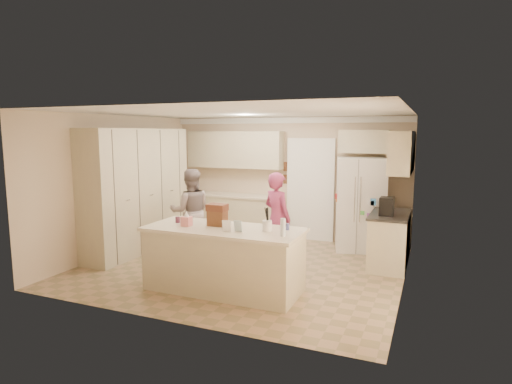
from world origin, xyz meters
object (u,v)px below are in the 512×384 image
at_px(teen_boy, 191,211).
at_px(teen_girl, 277,218).
at_px(utensil_crock, 267,226).
at_px(tissue_box, 187,221).
at_px(coffee_maker, 387,206).
at_px(refrigerator, 360,204).
at_px(dollhouse_body, 217,218).
at_px(island_base, 224,261).

bearing_deg(teen_boy, teen_girl, 146.84).
bearing_deg(utensil_crock, tissue_box, -172.87).
distance_m(coffee_maker, utensil_crock, 2.32).
xyz_separation_m(coffee_maker, teen_boy, (-3.50, -0.41, -0.27)).
height_order(refrigerator, tissue_box, refrigerator).
relative_size(dollhouse_body, teen_boy, 0.16).
bearing_deg(dollhouse_body, utensil_crock, -3.58).
bearing_deg(island_base, coffee_maker, 42.83).
bearing_deg(tissue_box, refrigerator, 56.45).
height_order(utensil_crock, dollhouse_body, dollhouse_body).
bearing_deg(coffee_maker, tissue_box, -142.43).
bearing_deg(teen_girl, dollhouse_body, 100.59).
distance_m(coffee_maker, island_base, 2.87).
xyz_separation_m(refrigerator, tissue_box, (-2.01, -3.04, 0.10)).
height_order(coffee_maker, tissue_box, coffee_maker).
height_order(refrigerator, utensil_crock, refrigerator).
relative_size(island_base, teen_girl, 1.37).
bearing_deg(teen_girl, island_base, 107.13).
distance_m(refrigerator, teen_boy, 3.26).
relative_size(utensil_crock, tissue_box, 1.07).
xyz_separation_m(coffee_maker, utensil_crock, (-1.40, -1.85, -0.07)).
relative_size(utensil_crock, teen_girl, 0.09).
bearing_deg(tissue_box, island_base, 10.30).
height_order(island_base, utensil_crock, utensil_crock).
relative_size(dollhouse_body, teen_girl, 0.16).
xyz_separation_m(refrigerator, dollhouse_body, (-1.61, -2.84, 0.14)).
distance_m(dollhouse_body, teen_boy, 1.92).
bearing_deg(utensil_crock, island_base, -175.60).
bearing_deg(island_base, utensil_crock, 4.40).
distance_m(refrigerator, coffee_maker, 1.20).
relative_size(teen_boy, teen_girl, 1.00).
distance_m(refrigerator, island_base, 3.31).
height_order(teen_boy, teen_girl, teen_boy).
distance_m(refrigerator, dollhouse_body, 3.27).
bearing_deg(utensil_crock, dollhouse_body, 176.42).
bearing_deg(refrigerator, coffee_maker, -73.54).
xyz_separation_m(coffee_maker, teen_girl, (-1.77, -0.41, -0.27)).
xyz_separation_m(utensil_crock, teen_girl, (-0.37, 1.44, -0.20)).
bearing_deg(dollhouse_body, island_base, -33.69).
relative_size(refrigerator, coffee_maker, 6.00).
xyz_separation_m(island_base, dollhouse_body, (-0.15, 0.10, 0.60)).
xyz_separation_m(island_base, tissue_box, (-0.55, -0.10, 0.56)).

